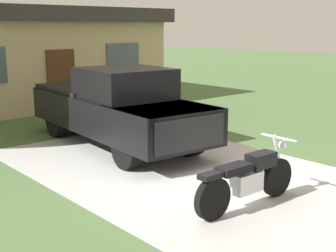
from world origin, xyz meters
The scene contains 5 objects.
ground_plane centered at (0.00, 0.00, 0.00)m, with size 80.00×80.00×0.00m, color #4E6C3E.
driveway_pad centered at (0.00, 0.00, 0.00)m, with size 5.01×8.56×0.01m, color #B8B8B8.
motorcycle centered at (-0.51, -1.83, 0.47)m, with size 2.21×0.70×1.09m.
pickup_truck centered at (0.21, 2.84, 0.95)m, with size 2.43×5.76×1.90m.
neighbor_house centered at (1.29, 10.06, 1.79)m, with size 9.60×5.60×3.50m.
Camera 1 is at (-6.02, -6.22, 2.83)m, focal length 49.08 mm.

